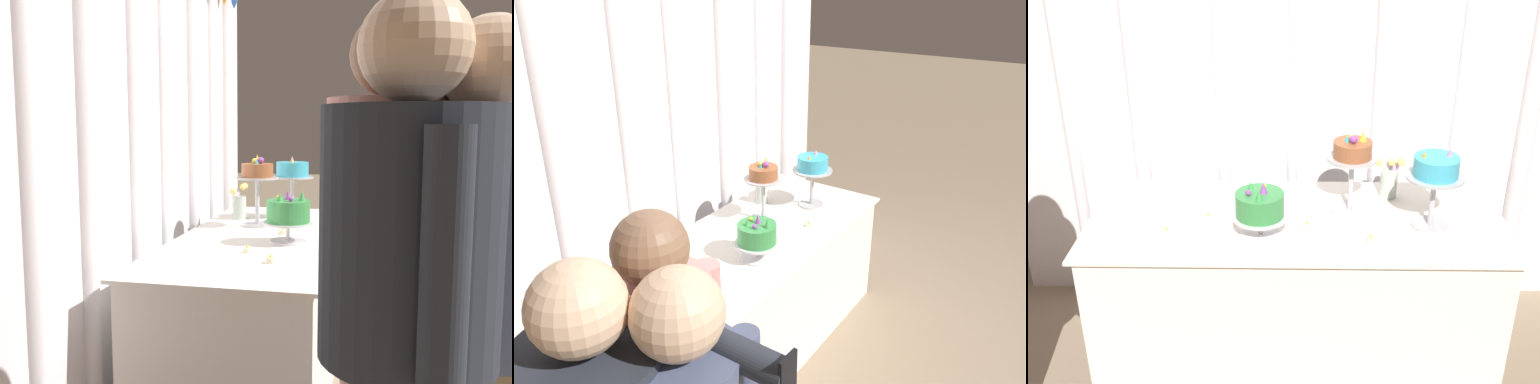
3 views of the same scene
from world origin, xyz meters
The scene contains 11 objects.
ground_plane centered at (0.00, 0.00, 0.00)m, with size 24.00×24.00×0.00m, color gray.
draped_curtain centered at (0.03, 0.63, 1.40)m, with size 3.08×0.17×2.57m.
cake_table centered at (0.00, 0.10, 0.37)m, with size 1.89×0.79×0.75m.
cake_display_leftmost centered at (-0.16, -0.06, 0.89)m, with size 0.24×0.24×0.25m.
cake_display_center centered at (0.25, 0.18, 1.02)m, with size 0.23×0.23×0.39m.
cake_display_rightmost centered at (0.59, 0.04, 1.01)m, with size 0.25×0.25×0.37m.
flower_vase centered at (0.45, 0.33, 0.85)m, with size 0.14×0.09×0.21m.
tealight_far_left centered at (-0.56, -0.06, 0.76)m, with size 0.04×0.04×0.04m.
tealight_near_left centered at (-0.40, 0.08, 0.76)m, with size 0.04×0.04×0.03m.
tealight_near_right centered at (0.05, 0.00, 0.76)m, with size 0.04×0.04×0.04m.
tealight_far_right centered at (0.32, -0.10, 0.76)m, with size 0.04×0.04×0.03m.
Camera 3 is at (-0.02, -2.42, 2.11)m, focal length 44.02 mm.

